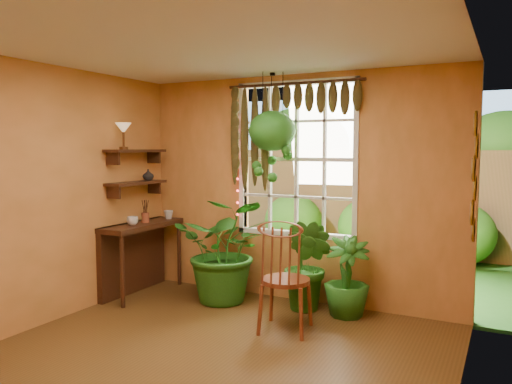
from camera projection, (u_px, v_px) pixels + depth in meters
floor at (188, 373)px, 4.08m from camera, size 4.50×4.50×0.00m
ceiling at (184, 35)px, 3.84m from camera, size 4.50×4.50×0.00m
wall_back at (295, 189)px, 5.95m from camera, size 4.00×0.00×4.00m
wall_left at (17, 198)px, 4.87m from camera, size 0.00×4.50×4.50m
wall_right at (456, 228)px, 3.05m from camera, size 0.00×4.50×4.50m
window at (297, 159)px, 5.95m from camera, size 1.52×0.10×1.86m
valance_vine at (286, 110)px, 5.83m from camera, size 1.70×0.12×1.10m
string_lights at (237, 155)px, 6.21m from camera, size 0.03×0.03×1.54m
wall_plates at (474, 179)px, 4.63m from camera, size 0.04×0.32×1.10m
counter_ledge at (136, 250)px, 6.31m from camera, size 0.40×1.20×0.90m
shelf_lower at (137, 183)px, 6.22m from camera, size 0.25×0.90×0.04m
shelf_upper at (136, 151)px, 6.19m from camera, size 0.25×0.90×0.04m
backyard at (396, 176)px, 9.95m from camera, size 14.00×10.00×12.00m
windsor_chair at (285, 294)px, 4.97m from camera, size 0.56×0.59×1.31m
potted_plant_left at (226, 250)px, 5.93m from camera, size 1.39×1.29×1.26m
potted_plant_mid at (308, 265)px, 5.59m from camera, size 0.72×0.66×1.06m
potted_plant_right at (347, 277)px, 5.43m from camera, size 0.63×0.63×0.87m
hanging_basket at (272, 137)px, 5.78m from camera, size 0.55×0.55×1.28m
cup_a at (133, 221)px, 6.05m from camera, size 0.18×0.18×0.11m
cup_b at (169, 215)px, 6.58m from camera, size 0.13×0.13×0.11m
brush_jar at (145, 211)px, 6.28m from camera, size 0.10×0.10×0.36m
shelf_vase at (148, 175)px, 6.41m from camera, size 0.18×0.18×0.15m
tiffany_lamp at (123, 130)px, 5.95m from camera, size 0.19×0.19×0.32m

